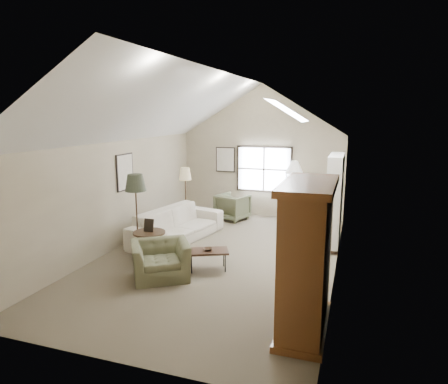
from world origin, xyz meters
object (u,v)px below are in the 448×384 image
(armchair_near, at_px, (161,260))
(side_table, at_px, (150,247))
(armoire, at_px, (306,258))
(armchair_far, at_px, (233,207))
(side_chair, at_px, (299,203))
(coffee_table, at_px, (208,260))
(sofa, at_px, (177,225))

(armchair_near, xyz_separation_m, side_table, (-0.58, 0.63, -0.01))
(armoire, bearing_deg, armchair_far, 116.98)
(armchair_near, height_order, armchair_far, armchair_far)
(armchair_near, distance_m, side_chair, 5.44)
(armoire, relative_size, side_table, 3.23)
(armchair_near, relative_size, coffee_table, 1.32)
(armoire, distance_m, armchair_far, 6.29)
(armoire, distance_m, side_chair, 6.20)
(sofa, height_order, coffee_table, sofa)
(armoire, relative_size, sofa, 0.81)
(armchair_far, height_order, coffee_table, armchair_far)
(armchair_far, xyz_separation_m, coffee_table, (0.69, -3.91, -0.18))
(armoire, height_order, sofa, armoire)
(armoire, bearing_deg, side_chair, 98.81)
(armoire, xyz_separation_m, armchair_far, (-2.83, 5.57, -0.71))
(coffee_table, height_order, side_table, side_table)
(side_table, relative_size, side_chair, 0.63)
(armchair_near, bearing_deg, side_chair, 36.21)
(side_table, xyz_separation_m, side_chair, (2.52, 4.45, 0.20))
(armchair_far, bearing_deg, side_chair, -146.10)
(sofa, relative_size, coffee_table, 3.34)
(armchair_far, bearing_deg, armoire, 135.11)
(sofa, distance_m, side_chair, 3.87)
(armchair_far, xyz_separation_m, side_chair, (1.89, 0.53, 0.15))
(sofa, relative_size, armchair_far, 3.20)
(armoire, height_order, side_table, armoire)
(armoire, height_order, armchair_near, armoire)
(armchair_far, bearing_deg, side_table, 99.02)
(armchair_far, height_order, side_chair, side_chair)
(armchair_near, bearing_deg, armchair_far, 56.50)
(armoire, relative_size, armchair_far, 2.59)
(sofa, height_order, side_table, sofa)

